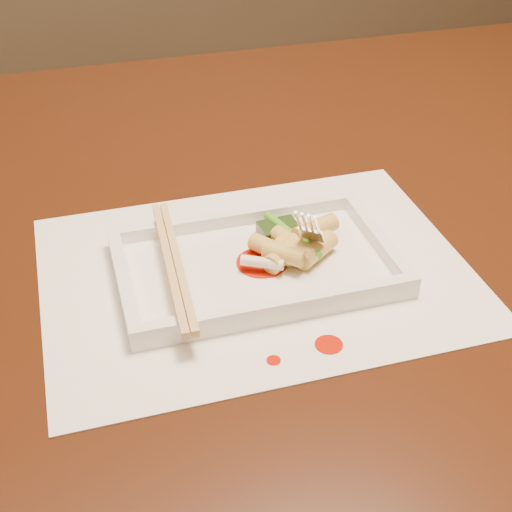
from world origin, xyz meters
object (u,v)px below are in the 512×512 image
object	(u,v)px
table	(239,271)
chopstick_a	(169,264)
fork	(323,177)
plate_base	(256,268)
placemat	(256,272)

from	to	relation	value
table	chopstick_a	xyz separation A→B (m)	(-0.10, -0.14, 0.13)
table	fork	bearing A→B (deg)	-66.79
chopstick_a	plate_base	bearing A→B (deg)	0.00
table	plate_base	xyz separation A→B (m)	(-0.02, -0.14, 0.11)
placemat	plate_base	size ratio (longest dim) A/B	1.54
table	fork	xyz separation A→B (m)	(0.05, -0.12, 0.18)
plate_base	fork	size ratio (longest dim) A/B	1.86
table	chopstick_a	size ratio (longest dim) A/B	7.04
plate_base	fork	distance (m)	0.11
table	chopstick_a	world-z (taller)	chopstick_a
table	placemat	bearing A→B (deg)	-97.70
chopstick_a	table	bearing A→B (deg)	53.86
placemat	fork	xyz separation A→B (m)	(0.07, 0.02, 0.08)
plate_base	fork	world-z (taller)	fork
table	fork	size ratio (longest dim) A/B	10.00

